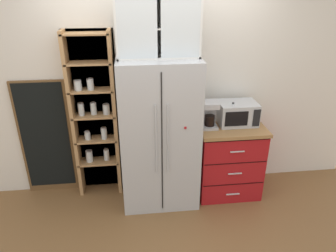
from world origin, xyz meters
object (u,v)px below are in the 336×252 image
(coffee_maker, at_px, (209,114))
(bottle_green, at_px, (230,114))
(microwave, at_px, (237,113))
(mug_red, at_px, (232,123))
(chalkboard_menu, at_px, (46,139))
(refrigerator, at_px, (159,133))
(bottle_clear, at_px, (232,116))

(coffee_maker, height_order, bottle_green, coffee_maker)
(microwave, height_order, mug_red, microwave)
(chalkboard_menu, bearing_deg, coffee_maker, -7.65)
(refrigerator, height_order, bottle_clear, refrigerator)
(microwave, distance_m, bottle_green, 0.09)
(bottle_clear, bearing_deg, mug_red, -85.36)
(refrigerator, bearing_deg, mug_red, 0.06)
(bottle_green, bearing_deg, microwave, -21.95)
(refrigerator, height_order, mug_red, refrigerator)
(microwave, bearing_deg, mug_red, -133.34)
(bottle_green, height_order, bottle_clear, bottle_clear)
(bottle_clear, bearing_deg, refrigerator, -178.34)
(refrigerator, height_order, microwave, refrigerator)
(bottle_green, bearing_deg, coffee_maker, -164.18)
(microwave, height_order, bottle_clear, bottle_clear)
(coffee_maker, xyz_separation_m, chalkboard_menu, (-1.90, 0.25, -0.33))
(bottle_clear, height_order, chalkboard_menu, chalkboard_menu)
(refrigerator, bearing_deg, microwave, 5.22)
(microwave, bearing_deg, coffee_maker, -173.01)
(microwave, distance_m, coffee_maker, 0.35)
(coffee_maker, relative_size, chalkboard_menu, 0.22)
(bottle_clear, bearing_deg, microwave, 36.64)
(microwave, xyz_separation_m, mug_red, (-0.08, -0.08, -0.08))
(coffee_maker, xyz_separation_m, mug_red, (0.26, -0.04, -0.11))
(refrigerator, bearing_deg, bottle_green, 7.90)
(refrigerator, relative_size, coffee_maker, 5.55)
(microwave, bearing_deg, refrigerator, -174.78)
(refrigerator, bearing_deg, coffee_maker, 4.17)
(coffee_maker, distance_m, bottle_clear, 0.26)
(coffee_maker, distance_m, bottle_green, 0.28)
(refrigerator, xyz_separation_m, mug_red, (0.84, 0.00, 0.09))
(mug_red, xyz_separation_m, chalkboard_menu, (-2.16, 0.30, -0.22))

